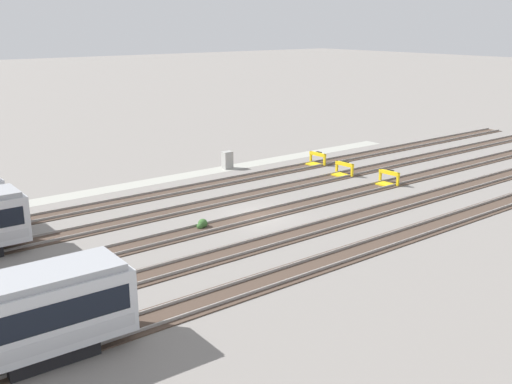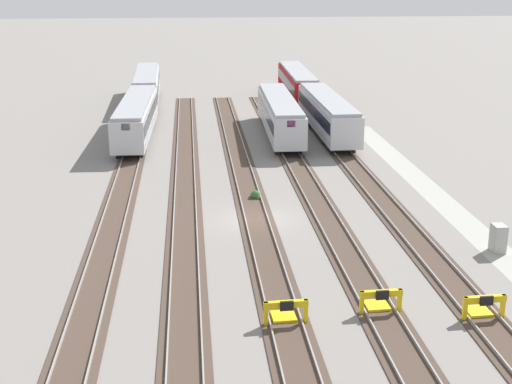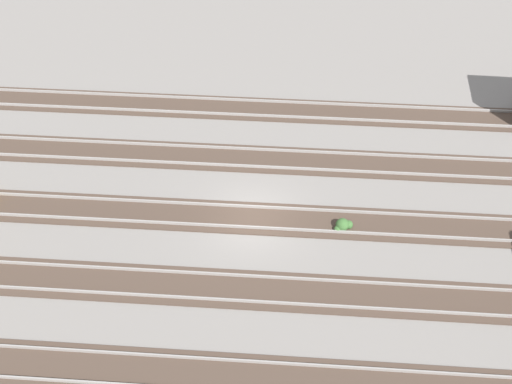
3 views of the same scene
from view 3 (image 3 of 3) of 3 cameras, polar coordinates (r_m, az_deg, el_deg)
The scene contains 7 objects.
ground_plane at distance 34.97m, azimuth -0.22°, elevation -2.15°, with size 400.00×400.00×0.00m, color gray.
rail_track_nearest at distance 29.31m, azimuth -1.58°, elevation -14.58°, with size 90.00×2.23×0.21m.
rail_track_near_inner at distance 31.93m, azimuth -0.83°, elevation -7.79°, with size 90.00×2.23×0.21m.
rail_track_middle at distance 34.94m, azimuth -0.22°, elevation -2.10°, with size 90.00×2.24×0.21m.
rail_track_far_inner at distance 38.23m, azimuth 0.29°, elevation 2.65°, with size 90.00×2.23×0.21m.
rail_track_farthest at distance 41.75m, azimuth 0.72°, elevation 6.63°, with size 90.00×2.23×0.21m.
weed_clump at distance 34.57m, azimuth 6.98°, elevation -2.65°, with size 0.92×0.70×0.64m.
Camera 3 is at (1.92, -24.62, 24.75)m, focal length 50.00 mm.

